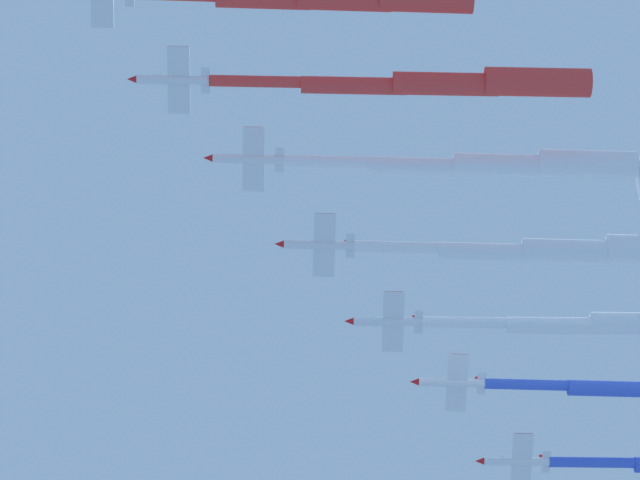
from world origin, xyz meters
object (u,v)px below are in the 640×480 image
at_px(jet_port_mid, 501,164).
at_px(jet_port_outer, 638,323).
at_px(jet_starboard_inner, 445,83).
at_px(jet_starboard_mid, 569,250).

xyz_separation_m(jet_port_mid, jet_port_outer, (27.11, -3.19, -2.35)).
bearing_deg(jet_starboard_inner, jet_port_mid, 0.51).
relative_size(jet_starboard_mid, jet_port_outer, 0.97).
height_order(jet_port_mid, jet_starboard_mid, jet_port_mid).
distance_m(jet_starboard_mid, jet_port_outer, 13.70).
height_order(jet_port_mid, jet_port_outer, jet_port_mid).
xyz_separation_m(jet_starboard_inner, jet_port_mid, (13.07, 0.12, 1.48)).
bearing_deg(jet_port_mid, jet_starboard_mid, -5.20).
bearing_deg(jet_port_mid, jet_starboard_inner, -179.49).
distance_m(jet_starboard_inner, jet_starboard_mid, 26.66).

